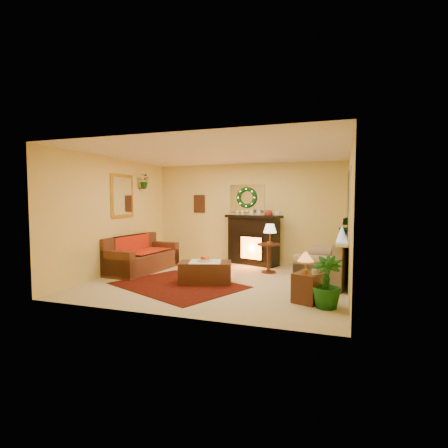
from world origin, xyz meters
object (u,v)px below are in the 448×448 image
(sofa, at_px, (142,253))
(loveseat, at_px, (325,262))
(fireplace, at_px, (253,243))
(side_table_round, at_px, (269,258))
(end_table_square, at_px, (307,286))
(coffee_table, at_px, (205,273))

(sofa, height_order, loveseat, loveseat)
(fireplace, xyz_separation_m, side_table_round, (0.57, -0.88, -0.22))
(sofa, xyz_separation_m, loveseat, (4.10, 0.17, -0.01))
(end_table_square, relative_size, coffee_table, 0.47)
(side_table_round, bearing_deg, sofa, -165.10)
(end_table_square, xyz_separation_m, coffee_table, (-2.05, 0.70, -0.06))
(sofa, relative_size, fireplace, 1.46)
(loveseat, relative_size, end_table_square, 3.16)
(loveseat, distance_m, side_table_round, 1.39)
(sofa, height_order, coffee_table, sofa)
(side_table_round, bearing_deg, loveseat, -25.06)
(loveseat, bearing_deg, end_table_square, -89.00)
(coffee_table, bearing_deg, fireplace, 62.50)
(side_table_round, bearing_deg, fireplace, 123.08)
(side_table_round, bearing_deg, end_table_square, -63.26)
(side_table_round, distance_m, end_table_square, 2.36)
(sofa, distance_m, fireplace, 2.80)
(end_table_square, bearing_deg, fireplace, 118.69)
(fireplace, distance_m, loveseat, 2.35)
(fireplace, height_order, end_table_square, fireplace)
(sofa, relative_size, end_table_square, 3.98)
(loveseat, bearing_deg, coffee_table, -151.61)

